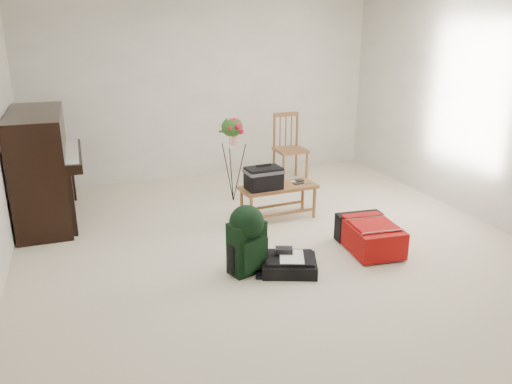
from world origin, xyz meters
name	(u,v)px	position (x,y,z in m)	size (l,w,h in m)	color
floor	(275,247)	(0.00, 0.00, 0.00)	(5.00, 5.50, 0.01)	beige
wall_back	(205,91)	(0.00, 2.75, 1.25)	(5.00, 0.04, 2.50)	white
wall_right	(488,111)	(2.50, 0.00, 1.25)	(0.04, 5.50, 2.50)	white
piano	(43,169)	(-2.19, 1.60, 0.60)	(0.71, 1.50, 1.25)	black
bench	(268,181)	(0.19, 0.71, 0.48)	(0.90, 0.41, 0.68)	#915B2F
dining_chair	(289,148)	(1.05, 2.11, 0.47)	(0.42, 0.42, 0.96)	#915B2F
red_suitcase	(367,234)	(0.87, -0.32, 0.16)	(0.52, 0.72, 0.29)	#A71207
black_duffel	(289,264)	(-0.07, -0.53, 0.07)	(0.60, 0.54, 0.21)	black
green_backpack	(247,236)	(-0.44, -0.41, 0.35)	(0.37, 0.34, 0.64)	black
flower_stand	(233,160)	(0.02, 1.50, 0.54)	(0.35, 0.35, 1.11)	black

